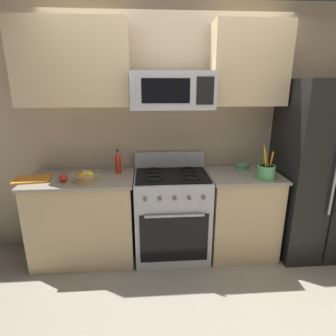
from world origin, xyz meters
name	(u,v)px	position (x,y,z in m)	size (l,w,h in m)	color
ground_plane	(177,292)	(0.00, 0.00, 0.00)	(16.00, 16.00, 0.00)	gray
wall_back	(169,132)	(0.00, 0.99, 1.30)	(8.00, 0.10, 2.60)	tan
counter_left	(84,219)	(-0.92, 0.62, 0.46)	(1.06, 0.60, 0.91)	tan
range_oven	(172,214)	(0.00, 0.62, 0.47)	(0.76, 0.64, 1.09)	#B2B5BA
counter_right	(241,213)	(0.76, 0.62, 0.46)	(0.74, 0.60, 0.91)	tan
refrigerator	(317,171)	(1.54, 0.60, 0.93)	(0.77, 0.71, 1.86)	black
microwave	(172,90)	(0.00, 0.65, 1.75)	(0.78, 0.44, 0.34)	#B2B5BA
upper_cabinets_left	(73,64)	(-0.93, 0.77, 1.99)	(1.05, 0.34, 0.78)	tan
upper_cabinets_right	(248,65)	(0.77, 0.77, 1.99)	(0.73, 0.34, 0.78)	tan
utensil_crock	(266,171)	(0.92, 0.46, 0.99)	(0.17, 0.17, 0.34)	#59AD66
fruit_basket	(86,177)	(-0.84, 0.50, 0.96)	(0.24, 0.24, 0.11)	#9E7A4C
apple_loose	(63,178)	(-1.05, 0.51, 0.95)	(0.08, 0.08, 0.08)	red
cutting_board	(32,179)	(-1.37, 0.59, 0.92)	(0.33, 0.24, 0.02)	orange
bottle_hot_sauce	(118,162)	(-0.55, 0.75, 1.03)	(0.06, 0.06, 0.25)	red
prep_bowl	(242,166)	(0.80, 0.81, 0.94)	(0.14, 0.14, 0.05)	#59AD66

